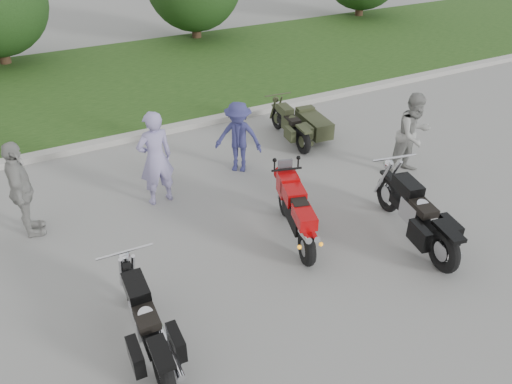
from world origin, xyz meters
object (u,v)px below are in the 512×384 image
person_stripe (155,159)px  person_back (22,190)px  cruiser_right (418,217)px  person_grey (413,135)px  sportbike_red (296,212)px  cruiser_left (147,325)px  person_denim (238,137)px  cruiser_sidecar (305,125)px

person_stripe → person_back: person_stripe is taller
cruiser_right → person_grey: bearing=62.1°
sportbike_red → person_grey: person_grey is taller
cruiser_left → person_denim: size_ratio=1.47×
cruiser_right → cruiser_left: bearing=-166.7°
cruiser_sidecar → person_stripe: size_ratio=1.07×
person_stripe → person_denim: person_stripe is taller
person_grey → person_denim: 3.70m
person_grey → cruiser_sidecar: bearing=112.7°
sportbike_red → cruiser_sidecar: size_ratio=0.99×
sportbike_red → person_grey: bearing=30.7°
cruiser_left → person_stripe: bearing=71.5°
sportbike_red → cruiser_sidecar: sportbike_red is taller
cruiser_sidecar → person_stripe: 4.22m
sportbike_red → cruiser_right: (1.86, -1.03, -0.08)m
person_denim → cruiser_right: bearing=-27.0°
person_denim → person_back: person_back is taller
person_stripe → person_back: bearing=-6.8°
sportbike_red → person_denim: person_denim is taller
sportbike_red → cruiser_left: bearing=-142.6°
cruiser_right → person_back: 6.91m
cruiser_left → person_stripe: 3.79m
cruiser_right → person_stripe: person_stripe is taller
cruiser_right → cruiser_sidecar: cruiser_right is taller
person_stripe → person_denim: bearing=-173.6°
person_back → cruiser_right: bearing=-114.6°
person_grey → person_back: 7.72m
cruiser_right → person_stripe: 4.94m
cruiser_sidecar → person_stripe: person_stripe is taller
cruiser_right → person_stripe: size_ratio=1.31×
cruiser_sidecar → person_denim: size_ratio=1.30×
cruiser_left → cruiser_sidecar: (5.37, 4.53, -0.09)m
cruiser_right → person_stripe: bearing=148.4°
person_stripe → cruiser_sidecar: bearing=-171.2°
person_denim → person_back: (-4.35, -0.34, 0.12)m
person_denim → person_back: bearing=-136.2°
cruiser_sidecar → person_grey: bearing=-59.6°
cruiser_right → person_grey: 2.53m
person_grey → person_denim: person_grey is taller
sportbike_red → person_stripe: bearing=143.0°
cruiser_left → person_stripe: size_ratio=1.21×
sportbike_red → person_denim: 2.74m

